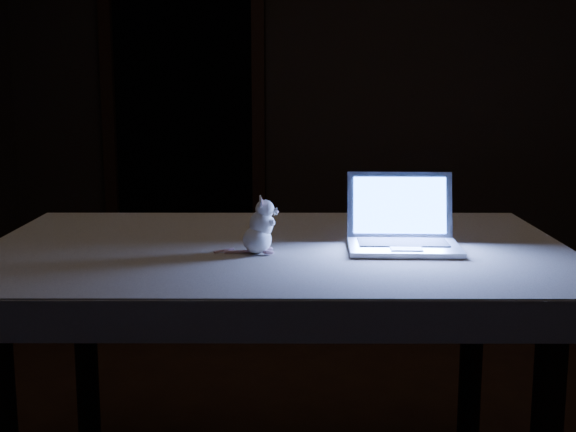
# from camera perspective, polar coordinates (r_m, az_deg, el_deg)

# --- Properties ---
(back_wall) EXTENTS (4.50, 0.04, 2.60)m
(back_wall) POSITION_cam_1_polar(r_m,az_deg,el_deg) (4.81, 5.16, 10.63)
(back_wall) COLOR black
(back_wall) RESTS_ON ground
(doorway) EXTENTS (1.06, 0.36, 2.13)m
(doorway) POSITION_cam_1_polar(r_m,az_deg,el_deg) (4.99, -7.73, 7.85)
(doorway) COLOR black
(doorway) RESTS_ON back_wall
(table) EXTENTS (1.60, 1.14, 0.79)m
(table) POSITION_cam_1_polar(r_m,az_deg,el_deg) (2.21, -0.85, -12.46)
(table) COLOR black
(table) RESTS_ON floor
(tablecloth) EXTENTS (1.65, 1.17, 0.09)m
(tablecloth) POSITION_cam_1_polar(r_m,az_deg,el_deg) (2.05, 1.05, -3.69)
(tablecloth) COLOR beige
(tablecloth) RESTS_ON table
(laptop) EXTENTS (0.31, 0.28, 0.20)m
(laptop) POSITION_cam_1_polar(r_m,az_deg,el_deg) (2.03, 8.64, 0.18)
(laptop) COLOR silver
(laptop) RESTS_ON tablecloth
(plush_mouse) EXTENTS (0.12, 0.12, 0.15)m
(plush_mouse) POSITION_cam_1_polar(r_m,az_deg,el_deg) (1.98, -2.30, -0.69)
(plush_mouse) COLOR white
(plush_mouse) RESTS_ON tablecloth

